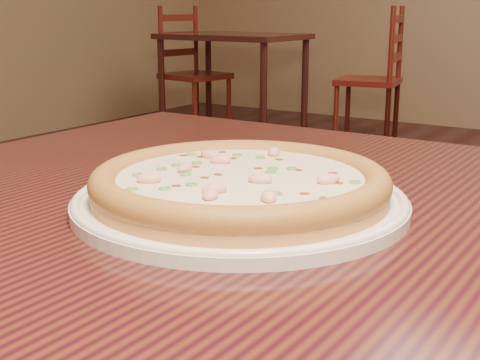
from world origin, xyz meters
The scene contains 6 objects.
hero_table centered at (0.31, -0.31, 0.65)m, with size 1.20×0.80×0.75m.
plate centered at (0.19, -0.36, 0.76)m, with size 0.34×0.34×0.02m.
pizza centered at (0.19, -0.36, 0.78)m, with size 0.30×0.30×0.03m.
bg_table_left centered at (-2.28, 3.29, 0.65)m, with size 1.00×0.70×0.75m.
chair_a centered at (-2.62, 3.20, 0.44)m, with size 0.48×0.48×0.95m.
chair_b centered at (-1.26, 3.59, 0.44)m, with size 0.49×0.49×0.95m.
Camera 1 is at (0.55, -0.90, 0.95)m, focal length 50.00 mm.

